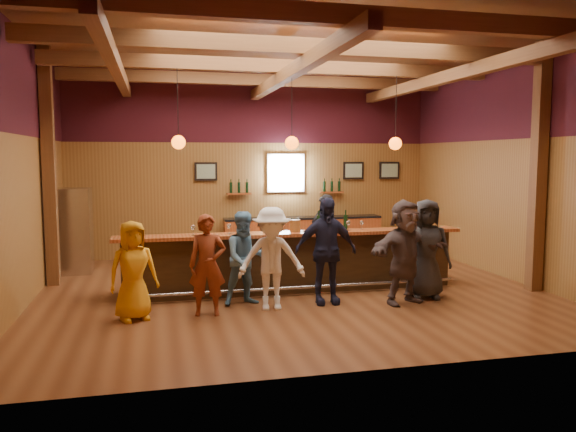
{
  "coord_description": "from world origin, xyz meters",
  "views": [
    {
      "loc": [
        -2.39,
        -9.86,
        2.45
      ],
      "look_at": [
        0.0,
        0.3,
        1.35
      ],
      "focal_mm": 35.0,
      "sensor_mm": 36.0,
      "label": 1
    }
  ],
  "objects": [
    {
      "name": "glass_b",
      "position": [
        -1.79,
        -0.19,
        1.24
      ],
      "size": [
        0.08,
        0.08,
        0.18
      ],
      "color": "silver",
      "rests_on": "bar_counter"
    },
    {
      "name": "pendant_lights",
      "position": [
        0.0,
        0.0,
        2.71
      ],
      "size": [
        4.24,
        0.24,
        1.37
      ],
      "color": "black",
      "rests_on": "room"
    },
    {
      "name": "customer_dark",
      "position": [
        2.14,
        -1.06,
        0.86
      ],
      "size": [
        0.95,
        0.73,
        1.73
      ],
      "primitive_type": "imported",
      "rotation": [
        0.0,
        0.0,
        -0.23
      ],
      "color": "#262628",
      "rests_on": "ground"
    },
    {
      "name": "customer_navy",
      "position": [
        0.34,
        -1.01,
        0.89
      ],
      "size": [
        1.06,
        0.46,
        1.79
      ],
      "primitive_type": "imported",
      "rotation": [
        0.0,
        0.0,
        -0.02
      ],
      "color": "#1B1E37",
      "rests_on": "ground"
    },
    {
      "name": "framed_pictures",
      "position": [
        1.67,
        3.94,
        2.1
      ],
      "size": [
        5.35,
        0.05,
        0.45
      ],
      "color": "black",
      "rests_on": "room"
    },
    {
      "name": "wine_shelves",
      "position": [
        0.8,
        3.88,
        1.62
      ],
      "size": [
        3.0,
        0.18,
        0.3
      ],
      "color": "#953E1B",
      "rests_on": "room"
    },
    {
      "name": "back_bar_cabinet",
      "position": [
        1.2,
        3.72,
        0.48
      ],
      "size": [
        4.0,
        0.52,
        0.95
      ],
      "color": "#953E1B",
      "rests_on": "ground"
    },
    {
      "name": "room",
      "position": [
        0.0,
        0.06,
        3.21
      ],
      "size": [
        9.04,
        9.0,
        4.52
      ],
      "color": "brown",
      "rests_on": "ground"
    },
    {
      "name": "glass_f",
      "position": [
        1.01,
        -0.21,
        1.24
      ],
      "size": [
        0.08,
        0.08,
        0.19
      ],
      "color": "silver",
      "rests_on": "bar_counter"
    },
    {
      "name": "glass_g",
      "position": [
        1.31,
        -0.11,
        1.23
      ],
      "size": [
        0.07,
        0.07,
        0.17
      ],
      "color": "silver",
      "rests_on": "bar_counter"
    },
    {
      "name": "bar_counter",
      "position": [
        0.02,
        0.15,
        0.52
      ],
      "size": [
        6.3,
        1.07,
        1.11
      ],
      "color": "black",
      "rests_on": "ground"
    },
    {
      "name": "glass_e",
      "position": [
        -0.53,
        -0.16,
        1.24
      ],
      "size": [
        0.08,
        0.08,
        0.19
      ],
      "color": "silver",
      "rests_on": "bar_counter"
    },
    {
      "name": "customer_redvest",
      "position": [
        -1.65,
        -1.26,
        0.79
      ],
      "size": [
        0.62,
        0.45,
        1.58
      ],
      "primitive_type": "imported",
      "rotation": [
        0.0,
        0.0,
        -0.14
      ],
      "color": "maroon",
      "rests_on": "ground"
    },
    {
      "name": "customer_brown",
      "position": [
        1.62,
        -1.32,
        0.88
      ],
      "size": [
        1.71,
        0.98,
        1.75
      ],
      "primitive_type": "imported",
      "rotation": [
        0.0,
        0.0,
        0.3
      ],
      "color": "#514141",
      "rests_on": "ground"
    },
    {
      "name": "window",
      "position": [
        0.8,
        3.95,
        2.05
      ],
      "size": [
        0.95,
        0.09,
        0.95
      ],
      "color": "silver",
      "rests_on": "room"
    },
    {
      "name": "customer_denim",
      "position": [
        -0.97,
        -0.78,
        0.78
      ],
      "size": [
        0.85,
        0.71,
        1.56
      ],
      "primitive_type": "imported",
      "rotation": [
        0.0,
        0.0,
        0.17
      ],
      "color": "#5381A6",
      "rests_on": "ground"
    },
    {
      "name": "ice_bucket",
      "position": [
        0.03,
        -0.12,
        1.22
      ],
      "size": [
        0.2,
        0.2,
        0.21
      ],
      "primitive_type": "cylinder",
      "color": "brown",
      "rests_on": "bar_counter"
    },
    {
      "name": "glass_c",
      "position": [
        -1.58,
        -0.14,
        1.25
      ],
      "size": [
        0.09,
        0.09,
        0.2
      ],
      "color": "silver",
      "rests_on": "bar_counter"
    },
    {
      "name": "customer_orange",
      "position": [
        -2.76,
        -1.27,
        0.75
      ],
      "size": [
        0.85,
        0.69,
        1.5
      ],
      "primitive_type": "imported",
      "rotation": [
        0.0,
        0.0,
        0.33
      ],
      "color": "orange",
      "rests_on": "ground"
    },
    {
      "name": "bottle_a",
      "position": [
        0.51,
        -0.02,
        1.25
      ],
      "size": [
        0.08,
        0.08,
        0.36
      ],
      "color": "black",
      "rests_on": "bar_counter"
    },
    {
      "name": "stainless_fridge",
      "position": [
        -4.1,
        2.6,
        0.9
      ],
      "size": [
        0.7,
        0.7,
        1.8
      ],
      "primitive_type": "cube",
      "color": "silver",
      "rests_on": "ground"
    },
    {
      "name": "glass_a",
      "position": [
        -2.74,
        -0.13,
        1.25
      ],
      "size": [
        0.09,
        0.09,
        0.2
      ],
      "color": "silver",
      "rests_on": "bar_counter"
    },
    {
      "name": "bartender",
      "position": [
        1.04,
        1.36,
        0.84
      ],
      "size": [
        0.68,
        0.53,
        1.67
      ],
      "primitive_type": "imported",
      "rotation": [
        0.0,
        0.0,
        3.37
      ],
      "color": "black",
      "rests_on": "ground"
    },
    {
      "name": "glass_d",
      "position": [
        -1.17,
        -0.15,
        1.24
      ],
      "size": [
        0.08,
        0.08,
        0.18
      ],
      "color": "silver",
      "rests_on": "bar_counter"
    },
    {
      "name": "bottle_b",
      "position": [
        1.03,
        -0.02,
        1.25
      ],
      "size": [
        0.08,
        0.08,
        0.36
      ],
      "color": "black",
      "rests_on": "bar_counter"
    },
    {
      "name": "customer_white",
      "position": [
        -0.62,
        -1.16,
        0.83
      ],
      "size": [
        1.14,
        0.74,
        1.66
      ],
      "primitive_type": "imported",
      "rotation": [
        0.0,
        0.0,
        -0.12
      ],
      "color": "white",
      "rests_on": "ground"
    },
    {
      "name": "glass_h",
      "position": [
        2.1,
        -0.18,
        1.23
      ],
      "size": [
        0.08,
        0.08,
        0.17
      ],
      "color": "silver",
      "rests_on": "bar_counter"
    }
  ]
}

